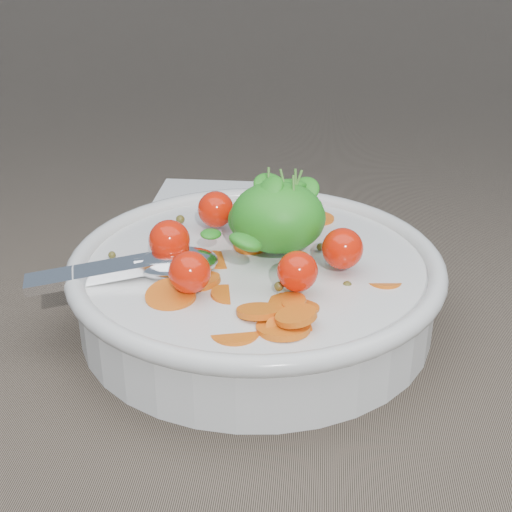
{
  "coord_description": "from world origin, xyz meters",
  "views": [
    {
      "loc": [
        0.07,
        -0.46,
        0.29
      ],
      "look_at": [
        0.02,
        0.01,
        0.06
      ],
      "focal_mm": 50.0,
      "sensor_mm": 36.0,
      "label": 1
    }
  ],
  "objects": [
    {
      "name": "bowl",
      "position": [
        0.02,
        0.01,
        0.03
      ],
      "size": [
        0.3,
        0.28,
        0.12
      ],
      "color": "silver",
      "rests_on": "ground"
    },
    {
      "name": "ground",
      "position": [
        0.0,
        0.0,
        0.0
      ],
      "size": [
        6.0,
        6.0,
        0.0
      ],
      "primitive_type": "plane",
      "color": "brown",
      "rests_on": "ground"
    },
    {
      "name": "napkin",
      "position": [
        -0.03,
        0.22,
        0.0
      ],
      "size": [
        0.16,
        0.14,
        0.01
      ],
      "primitive_type": "cube",
      "rotation": [
        0.0,
        0.0,
        -0.0
      ],
      "color": "white",
      "rests_on": "ground"
    }
  ]
}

